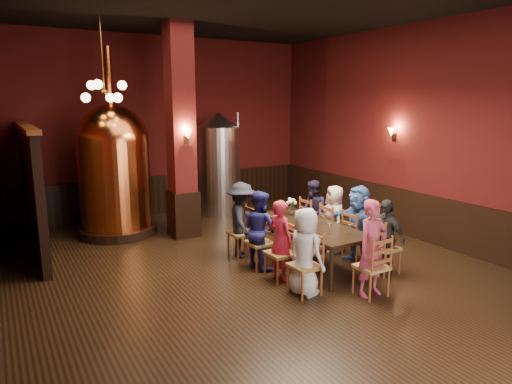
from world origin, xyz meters
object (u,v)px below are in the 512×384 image
person_2 (260,229)px  copper_kettle (115,169)px  person_1 (280,240)px  person_0 (305,252)px  rose_vase (292,204)px  dining_table (310,228)px  steel_vessel (219,164)px

person_2 → copper_kettle: (-1.68, 3.38, 0.77)m
person_1 → person_0: bearing=171.3°
copper_kettle → rose_vase: (2.64, -2.97, -0.50)m
person_1 → copper_kettle: copper_kettle is taller
rose_vase → dining_table: bearing=-98.7°
copper_kettle → rose_vase: copper_kettle is taller
person_1 → copper_kettle: size_ratio=0.34×
dining_table → steel_vessel: size_ratio=0.92×
dining_table → person_1: size_ratio=1.77×
person_2 → steel_vessel: steel_vessel is taller
person_1 → steel_vessel: (1.09, 4.56, 0.63)m
dining_table → person_2: 0.91m
person_1 → steel_vessel: steel_vessel is taller
dining_table → copper_kettle: size_ratio=0.60×
person_2 → steel_vessel: 4.10m
dining_table → person_0: size_ratio=1.77×
copper_kettle → rose_vase: 4.01m
person_0 → person_2: (-0.01, 1.33, 0.02)m
person_0 → steel_vessel: 5.38m
person_0 → rose_vase: (0.95, 1.73, 0.29)m
copper_kettle → rose_vase: size_ratio=11.82×
person_2 → copper_kettle: copper_kettle is taller
person_0 → rose_vase: 2.00m
dining_table → person_1: person_1 is taller
person_0 → steel_vessel: bearing=-21.7°
copper_kettle → steel_vessel: (2.77, 0.53, -0.16)m
dining_table → steel_vessel: bearing=86.2°
steel_vessel → rose_vase: 3.52m
dining_table → copper_kettle: 4.55m
steel_vessel → person_2: bearing=-105.7°
person_1 → dining_table: bearing=-77.5°
person_1 → rose_vase: bearing=-51.3°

